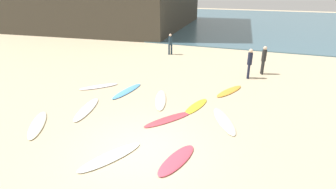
% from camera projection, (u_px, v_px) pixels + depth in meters
% --- Properties ---
extents(ground_plane, '(120.00, 120.00, 0.00)m').
position_uv_depth(ground_plane, '(140.00, 149.00, 8.96)').
color(ground_plane, '#C6B28E').
extents(ocean_water, '(120.00, 40.00, 0.08)m').
position_uv_depth(ocean_water, '(244.00, 21.00, 40.52)').
color(ocean_water, '#426675').
rests_on(ocean_water, ground_plane).
extents(surfboard_0, '(1.33, 2.49, 0.08)m').
position_uv_depth(surfboard_0, '(161.00, 100.00, 12.76)').
color(surfboard_0, '#EEE6C6').
rests_on(surfboard_0, ground_plane).
extents(surfboard_1, '(1.76, 2.25, 0.06)m').
position_uv_depth(surfboard_1, '(169.00, 119.00, 10.91)').
color(surfboard_1, '#D74451').
rests_on(surfboard_1, ground_plane).
extents(surfboard_2, '(1.82, 1.86, 0.08)m').
position_uv_depth(surfboard_2, '(99.00, 86.00, 14.42)').
color(surfboard_2, white).
rests_on(surfboard_2, ground_plane).
extents(surfboard_3, '(1.34, 2.23, 0.08)m').
position_uv_depth(surfboard_3, '(229.00, 91.00, 13.79)').
color(surfboard_3, gold).
rests_on(surfboard_3, ground_plane).
extents(surfboard_4, '(0.90, 2.03, 0.07)m').
position_uv_depth(surfboard_4, '(196.00, 106.00, 12.08)').
color(surfboard_4, yellow).
rests_on(surfboard_4, ground_plane).
extents(surfboard_5, '(1.58, 2.39, 0.07)m').
position_uv_depth(surfboard_5, '(224.00, 121.00, 10.78)').
color(surfboard_5, silver).
rests_on(surfboard_5, ground_plane).
extents(surfboard_6, '(1.54, 2.32, 0.08)m').
position_uv_depth(surfboard_6, '(110.00, 157.00, 8.51)').
color(surfboard_6, white).
rests_on(surfboard_6, ground_plane).
extents(surfboard_7, '(0.76, 2.51, 0.08)m').
position_uv_depth(surfboard_7, '(127.00, 91.00, 13.81)').
color(surfboard_7, '#55A1E4').
rests_on(surfboard_7, ground_plane).
extents(surfboard_8, '(1.76, 2.27, 0.08)m').
position_uv_depth(surfboard_8, '(37.00, 124.00, 10.48)').
color(surfboard_8, '#E9EAC5').
rests_on(surfboard_8, ground_plane).
extents(surfboard_9, '(1.02, 2.03, 0.08)m').
position_uv_depth(surfboard_9, '(177.00, 160.00, 8.36)').
color(surfboard_9, '#E34357').
rests_on(surfboard_9, ground_plane).
extents(surfboard_10, '(1.13, 2.53, 0.08)m').
position_uv_depth(surfboard_10, '(87.00, 109.00, 11.78)').
color(surfboard_10, white).
rests_on(surfboard_10, ground_plane).
extents(beachgoer_near, '(0.31, 0.34, 1.80)m').
position_uv_depth(beachgoer_near, '(250.00, 62.00, 15.46)').
color(beachgoer_near, '#191E33').
rests_on(beachgoer_near, ground_plane).
extents(beachgoer_mid, '(0.35, 0.35, 1.77)m').
position_uv_depth(beachgoer_mid, '(264.00, 59.00, 16.21)').
color(beachgoer_mid, black).
rests_on(beachgoer_mid, ground_plane).
extents(beachgoer_far, '(0.39, 0.39, 1.67)m').
position_uv_depth(beachgoer_far, '(170.00, 43.00, 20.92)').
color(beachgoer_far, '#1E3342').
rests_on(beachgoer_far, ground_plane).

